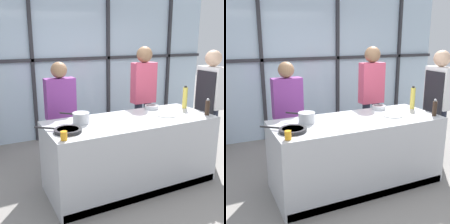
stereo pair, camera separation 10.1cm
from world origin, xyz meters
TOP-DOWN VIEW (x-y plane):
  - ground_plane at (0.00, 0.00)m, footprint 18.00×18.00m
  - back_window_wall at (0.00, 2.31)m, footprint 6.40×0.10m
  - demo_island at (-0.00, -0.00)m, footprint 2.22×0.89m
  - chef at (1.50, 0.14)m, footprint 0.25×0.45m
  - spectator_far_left at (-0.70, 0.81)m, footprint 0.42×0.23m
  - spectator_center_left at (0.70, 0.81)m, footprint 0.40×0.25m
  - frying_pan at (-0.90, -0.12)m, footprint 0.48×0.42m
  - saucepan at (-0.65, 0.13)m, footprint 0.32×0.30m
  - white_plate at (0.51, -0.06)m, footprint 0.28×0.28m
  - mixing_bowl at (0.54, 0.33)m, footprint 0.20×0.20m
  - oil_bottle at (1.01, 0.15)m, footprint 0.07×0.07m
  - pepper_grinder at (1.02, -0.29)m, footprint 0.06×0.06m
  - juice_glass_near at (-1.01, -0.35)m, footprint 0.07×0.07m

SIDE VIEW (x-z plane):
  - ground_plane at x=0.00m, z-range 0.00..0.00m
  - demo_island at x=0.00m, z-range 0.00..0.92m
  - spectator_far_left at x=-0.70m, z-range 0.11..1.73m
  - white_plate at x=0.51m, z-range 0.92..0.93m
  - frying_pan at x=-0.90m, z-range 0.92..0.96m
  - mixing_bowl at x=0.54m, z-range 0.92..0.98m
  - juice_glass_near at x=-1.01m, z-range 0.92..1.02m
  - saucepan at x=-0.65m, z-range 0.92..1.06m
  - chef at x=1.50m, z-range 0.12..1.89m
  - pepper_grinder at x=1.02m, z-range 0.91..1.14m
  - spectator_center_left at x=0.70m, z-range 0.16..1.97m
  - oil_bottle at x=1.01m, z-range 0.91..1.25m
  - back_window_wall at x=0.00m, z-range 0.00..2.80m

